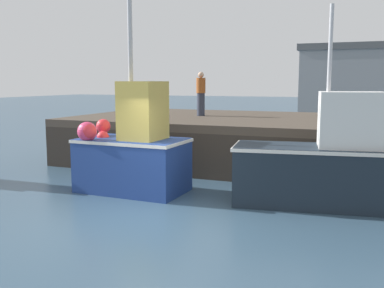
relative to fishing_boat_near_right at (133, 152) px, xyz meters
The scene contains 8 objects.
ground 2.65m from the fishing_boat_near_right, 52.46° to the right, with size 120.00×160.00×0.10m.
pier 5.71m from the fishing_boat_near_right, 60.13° to the left, with size 14.78×6.94×1.61m.
fishing_boat_near_right is the anchor object (origin of this frame).
fishing_boat_mid 4.92m from the fishing_boat_near_right, ahead, with size 4.40×2.10×4.57m.
rowboat 5.23m from the fishing_boat_near_right, 10.22° to the left, with size 1.92×1.12×0.41m.
dockworker 5.67m from the fishing_boat_near_right, 91.79° to the left, with size 0.34×0.34×1.63m.
warehouse 27.05m from the fishing_boat_near_right, 77.92° to the left, with size 10.38×4.41×5.72m.
mooring_buoy_foreground 1.15m from the fishing_boat_near_right, behind, with size 0.60×0.60×0.61m.
Camera 1 is at (4.18, -8.09, 2.86)m, focal length 41.31 mm.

